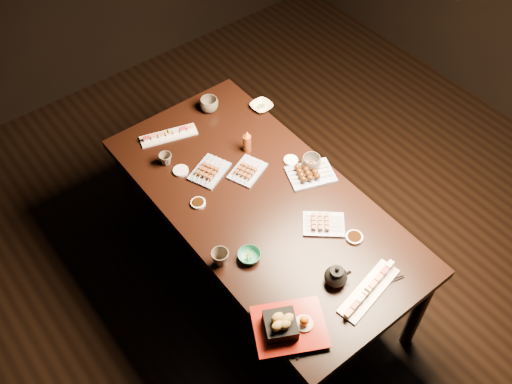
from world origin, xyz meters
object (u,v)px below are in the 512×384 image
yakitori_plate_center (247,169)px  dining_table (261,242)px  sushi_platter_far (168,134)px  teacup_near_left (220,258)px  edamame_bowl_green (249,256)px  condiment_bottle (247,141)px  yakitori_plate_left (209,169)px  teapot (336,275)px  teacup_mid_right (311,163)px  tempura_tray (290,323)px  edamame_bowl_cream (261,106)px  sushi_platter_near (369,289)px  yakitori_plate_right (324,222)px  teacup_far_left (166,159)px  teacup_far_right (209,105)px

yakitori_plate_center → dining_table: bearing=-128.3°
sushi_platter_far → teacup_near_left: bearing=90.3°
edamame_bowl_green → condiment_bottle: bearing=53.4°
yakitori_plate_left → teapot: size_ratio=1.63×
teacup_mid_right → tempura_tray: bearing=-137.1°
yakitori_plate_center → edamame_bowl_cream: size_ratio=1.60×
sushi_platter_far → sushi_platter_near: bearing=114.2°
yakitori_plate_right → teacup_far_left: bearing=155.5°
edamame_bowl_cream → condiment_bottle: bearing=-141.4°
yakitori_plate_right → teacup_mid_right: teacup_mid_right is taller
tempura_tray → teacup_far_right: bearing=96.4°
sushi_platter_near → edamame_bowl_cream: (0.39, 1.28, -0.01)m
tempura_tray → condiment_bottle: (0.52, 0.98, 0.01)m
teacup_far_left → condiment_bottle: condiment_bottle is taller
yakitori_plate_center → yakitori_plate_right: size_ratio=0.96×
sushi_platter_near → teacup_near_left: bearing=118.2°
yakitori_plate_right → edamame_bowl_green: size_ratio=1.87×
sushi_platter_far → teacup_mid_right: 0.84m
teacup_far_left → teapot: 1.14m
edamame_bowl_green → teapot: size_ratio=0.86×
dining_table → sushi_platter_far: (-0.13, 0.70, 0.39)m
sushi_platter_far → yakitori_plate_center: (0.19, -0.50, 0.01)m
yakitori_plate_left → teacup_near_left: size_ratio=2.47×
teacup_far_left → condiment_bottle: 0.46m
yakitori_plate_right → edamame_bowl_cream: bearing=111.8°
yakitori_plate_center → yakitori_plate_left: yakitori_plate_left is taller
sushi_platter_near → yakitori_plate_left: bearing=87.6°
yakitori_plate_left → yakitori_plate_center: bearing=-60.2°
edamame_bowl_green → edamame_bowl_cream: size_ratio=0.89×
sushi_platter_far → tempura_tray: bearing=97.5°
teacup_far_left → condiment_bottle: (0.41, -0.19, 0.04)m
sushi_platter_far → teacup_far_left: bearing=71.1°
teacup_far_left → teapot: (0.22, -1.12, 0.02)m
teacup_mid_right → sushi_platter_far: bearing=125.1°
edamame_bowl_green → teapot: (0.24, -0.35, 0.04)m
yakitori_plate_left → teacup_mid_right: (0.46, -0.31, 0.01)m
yakitori_plate_center → teacup_mid_right: 0.35m
teacup_near_left → condiment_bottle: bearing=42.8°
yakitori_plate_left → edamame_bowl_cream: bearing=0.1°
dining_table → teacup_far_right: 0.87m
tempura_tray → teapot: bearing=37.3°
teacup_mid_right → teapot: size_ratio=0.79×
yakitori_plate_right → teapot: 0.33m
yakitori_plate_center → yakitori_plate_right: yakitori_plate_right is taller
yakitori_plate_center → teacup_near_left: (-0.45, -0.38, 0.01)m
yakitori_plate_right → condiment_bottle: bearing=129.0°
yakitori_plate_left → teacup_far_left: bearing=103.7°
yakitori_plate_left → teacup_far_left: size_ratio=2.99×
teacup_far_right → edamame_bowl_green: bearing=-114.9°
tempura_tray → teacup_far_left: bearing=112.7°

